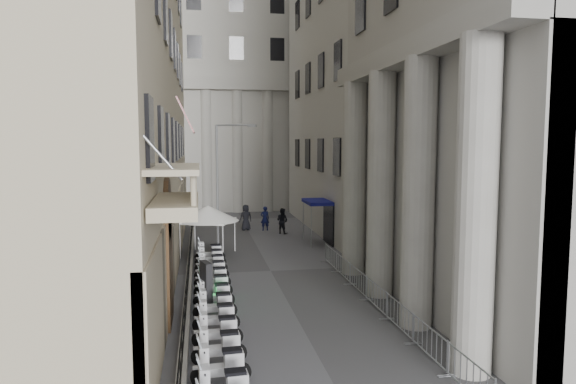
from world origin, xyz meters
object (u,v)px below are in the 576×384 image
street_lamp (222,178)px  info_kiosk (206,285)px  pedestrian_b (282,221)px  pedestrian_a (265,218)px  security_tent (202,213)px

street_lamp → info_kiosk: 11.11m
street_lamp → pedestrian_b: bearing=78.0°
street_lamp → pedestrian_a: size_ratio=4.19×
security_tent → street_lamp: 2.55m
pedestrian_b → pedestrian_a: bearing=-11.8°
street_lamp → pedestrian_b: size_ratio=4.10×
info_kiosk → pedestrian_a: (4.80, 18.45, -0.03)m
street_lamp → security_tent: bearing=-173.2°
security_tent → street_lamp: (1.24, -0.40, 2.20)m
street_lamp → pedestrian_a: street_lamp is taller
pedestrian_a → security_tent: bearing=51.1°
info_kiosk → pedestrian_a: size_ratio=1.03×
security_tent → pedestrian_b: security_tent is taller
info_kiosk → pedestrian_b: 17.86m
security_tent → pedestrian_a: size_ratio=1.98×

